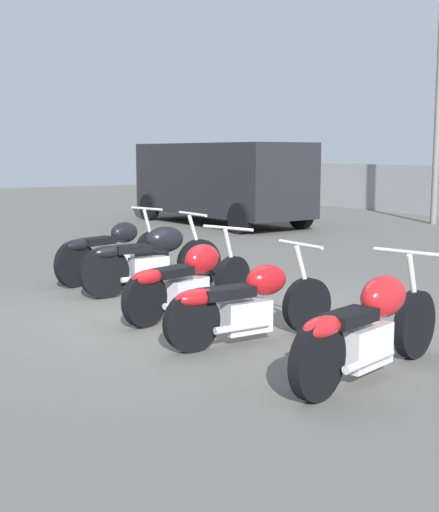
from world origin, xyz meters
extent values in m
plane|color=#5B5954|center=(0.00, 0.00, 0.00)|extent=(60.00, 60.00, 0.00)
cylinder|color=black|center=(-2.79, 0.82, 0.32)|extent=(0.30, 0.64, 0.64)
cylinder|color=black|center=(-2.32, -0.58, 0.32)|extent=(0.30, 0.64, 0.64)
cube|color=silver|center=(-2.53, 0.05, 0.29)|extent=(0.36, 0.57, 0.35)
ellipsoid|color=black|center=(-2.61, 0.29, 0.67)|extent=(0.39, 0.53, 0.31)
cube|color=black|center=(-2.45, -0.18, 0.59)|extent=(0.38, 0.54, 0.10)
ellipsoid|color=black|center=(-2.34, -0.53, 0.58)|extent=(0.33, 0.48, 0.16)
cylinder|color=silver|center=(-2.76, 0.73, 0.99)|extent=(0.61, 0.23, 0.04)
cylinder|color=silver|center=(-2.77, 0.78, 0.65)|extent=(0.13, 0.26, 0.65)
cylinder|color=silver|center=(-2.37, -0.05, 0.22)|extent=(0.25, 0.58, 0.07)
cylinder|color=black|center=(-1.47, 0.88, 0.33)|extent=(0.12, 0.66, 0.65)
cylinder|color=black|center=(-1.42, -0.53, 0.33)|extent=(0.12, 0.66, 0.65)
cube|color=silver|center=(-1.44, 0.10, 0.29)|extent=(0.22, 0.51, 0.36)
ellipsoid|color=black|center=(-1.45, 0.34, 0.69)|extent=(0.31, 0.55, 0.35)
cube|color=black|center=(-1.43, -0.13, 0.60)|extent=(0.26, 0.49, 0.10)
ellipsoid|color=black|center=(-1.42, -0.48, 0.59)|extent=(0.22, 0.45, 0.16)
cylinder|color=silver|center=(-1.46, 0.78, 1.00)|extent=(0.67, 0.06, 0.04)
cylinder|color=silver|center=(-1.46, 0.83, 0.66)|extent=(0.06, 0.26, 0.66)
cylinder|color=silver|center=(-1.31, -0.03, 0.23)|extent=(0.09, 0.63, 0.07)
cylinder|color=black|center=(-0.28, 0.66, 0.29)|extent=(0.28, 0.59, 0.58)
cylinder|color=black|center=(0.20, -0.76, 0.29)|extent=(0.28, 0.59, 0.58)
cube|color=silver|center=(-0.02, -0.12, 0.26)|extent=(0.36, 0.57, 0.32)
ellipsoid|color=#AD1419|center=(-0.10, 0.12, 0.62)|extent=(0.43, 0.57, 0.34)
cube|color=black|center=(0.07, -0.36, 0.53)|extent=(0.38, 0.54, 0.10)
ellipsoid|color=#AD1419|center=(0.18, -0.71, 0.53)|extent=(0.33, 0.48, 0.16)
cylinder|color=silver|center=(-0.25, 0.56, 0.93)|extent=(0.71, 0.27, 0.04)
cylinder|color=silver|center=(-0.26, 0.61, 0.61)|extent=(0.13, 0.25, 0.63)
cylinder|color=silver|center=(0.15, -0.22, 0.20)|extent=(0.29, 0.68, 0.07)
cylinder|color=black|center=(1.27, 0.55, 0.28)|extent=(0.10, 0.56, 0.56)
cylinder|color=black|center=(1.28, -0.80, 0.28)|extent=(0.10, 0.56, 0.56)
cube|color=silver|center=(1.28, -0.19, 0.25)|extent=(0.20, 0.49, 0.31)
ellipsoid|color=#AD1419|center=(1.27, 0.04, 0.59)|extent=(0.26, 0.45, 0.30)
cube|color=black|center=(1.28, -0.42, 0.52)|extent=(0.24, 0.54, 0.10)
ellipsoid|color=#AD1419|center=(1.28, -0.75, 0.51)|extent=(0.20, 0.44, 0.16)
cylinder|color=silver|center=(1.27, 0.45, 0.91)|extent=(0.67, 0.04, 0.04)
cylinder|color=silver|center=(1.27, 0.50, 0.60)|extent=(0.05, 0.24, 0.62)
cylinder|color=silver|center=(1.40, -0.33, 0.20)|extent=(0.08, 0.60, 0.07)
cylinder|color=black|center=(2.49, 0.79, 0.31)|extent=(0.26, 0.62, 0.61)
cylinder|color=black|center=(2.91, -0.66, 0.31)|extent=(0.26, 0.62, 0.61)
cube|color=silver|center=(2.72, -0.01, 0.28)|extent=(0.34, 0.58, 0.34)
ellipsoid|color=red|center=(2.65, 0.24, 0.65)|extent=(0.43, 0.60, 0.35)
cube|color=black|center=(2.79, -0.26, 0.56)|extent=(0.37, 0.55, 0.10)
ellipsoid|color=red|center=(2.89, -0.62, 0.55)|extent=(0.31, 0.48, 0.16)
cylinder|color=silver|center=(2.52, 0.69, 0.96)|extent=(0.72, 0.24, 0.04)
cylinder|color=silver|center=(2.51, 0.74, 0.63)|extent=(0.12, 0.25, 0.64)
cylinder|color=silver|center=(2.88, -0.12, 0.21)|extent=(0.25, 0.67, 0.07)
cube|color=black|center=(-8.54, 5.64, 1.16)|extent=(5.37, 2.27, 1.77)
cube|color=black|center=(-5.94, 5.82, 1.56)|extent=(0.15, 1.73, 0.53)
cylinder|color=black|center=(-6.58, 6.69, 0.35)|extent=(0.71, 0.27, 0.70)
cylinder|color=black|center=(-6.46, 4.87, 0.35)|extent=(0.71, 0.27, 0.70)
cylinder|color=black|center=(-10.63, 6.41, 0.35)|extent=(0.71, 0.27, 0.70)
cylinder|color=black|center=(-10.50, 4.60, 0.35)|extent=(0.71, 0.27, 0.70)
camera|label=1|loc=(6.82, -3.95, 1.82)|focal=50.00mm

